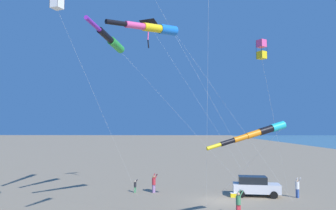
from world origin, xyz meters
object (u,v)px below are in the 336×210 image
(cooler_box, at_px, (234,195))
(kite_windsock_magenta_far_left, at_px, (111,40))
(person_adult_flyer, at_px, (154,182))
(kite_box_yellow_midlevel, at_px, (262,50))
(person_child_green_jacket, at_px, (135,185))
(kite_windsock_black_fish_shape, at_px, (257,133))
(person_child_grey_jacket, at_px, (297,187))
(kite_delta_teal_far_right, at_px, (149,24))
(parked_car, at_px, (255,186))
(person_bystander_far, at_px, (238,202))
(kite_windsock_long_streamer_left, at_px, (153,28))

(cooler_box, height_order, kite_windsock_magenta_far_left, kite_windsock_magenta_far_left)
(person_adult_flyer, bearing_deg, cooler_box, 166.32)
(cooler_box, bearing_deg, kite_box_yellow_midlevel, 97.53)
(cooler_box, distance_m, person_child_green_jacket, 9.67)
(kite_windsock_black_fish_shape, bearing_deg, person_child_grey_jacket, -120.14)
(person_adult_flyer, distance_m, kite_windsock_black_fish_shape, 15.09)
(person_child_green_jacket, bearing_deg, person_child_grey_jacket, 172.95)
(person_adult_flyer, distance_m, kite_delta_teal_far_right, 15.99)
(kite_delta_teal_far_right, bearing_deg, person_adult_flyer, -130.66)
(parked_car, distance_m, person_bystander_far, 7.61)
(person_adult_flyer, height_order, person_bystander_far, person_adult_flyer)
(parked_car, height_order, kite_delta_teal_far_right, kite_delta_teal_far_right)
(cooler_box, distance_m, person_adult_flyer, 7.87)
(person_adult_flyer, bearing_deg, kite_windsock_magenta_far_left, 59.47)
(kite_box_yellow_midlevel, xyz_separation_m, kite_windsock_black_fish_shape, (1.04, 2.70, -6.00))
(person_bystander_far, distance_m, kite_windsock_long_streamer_left, 14.27)
(kite_delta_teal_far_right, bearing_deg, person_child_grey_jacket, 174.79)
(cooler_box, xyz_separation_m, person_child_green_jacket, (9.47, -1.86, 0.49))
(cooler_box, relative_size, person_adult_flyer, 0.34)
(person_child_grey_jacket, distance_m, person_bystander_far, 9.19)
(parked_car, bearing_deg, person_bystander_far, 68.38)
(person_adult_flyer, height_order, kite_box_yellow_midlevel, kite_box_yellow_midlevel)
(parked_car, relative_size, person_child_green_jacket, 3.48)
(cooler_box, xyz_separation_m, person_child_grey_jacket, (-5.84, 0.03, 0.80))
(kite_box_yellow_midlevel, bearing_deg, person_child_grey_jacket, -123.06)
(kite_windsock_long_streamer_left, distance_m, kite_windsock_magenta_far_left, 5.42)
(person_bystander_far, bearing_deg, kite_box_yellow_midlevel, 149.69)
(person_bystander_far, xyz_separation_m, kite_windsock_black_fish_shape, (-0.63, 3.68, 5.08))
(person_child_grey_jacket, bearing_deg, kite_windsock_magenta_far_left, 12.50)
(person_child_grey_jacket, distance_m, kite_box_yellow_midlevel, 14.19)
(kite_box_yellow_midlevel, bearing_deg, parked_car, -97.98)
(kite_windsock_magenta_far_left, bearing_deg, kite_windsock_long_streamer_left, 137.44)
(kite_windsock_black_fish_shape, relative_size, kite_delta_teal_far_right, 0.62)
(person_adult_flyer, height_order, kite_delta_teal_far_right, kite_delta_teal_far_right)
(cooler_box, relative_size, kite_windsock_black_fish_shape, 0.06)
(person_child_grey_jacket, bearing_deg, kite_delta_teal_far_right, -5.21)
(kite_windsock_long_streamer_left, relative_size, kite_delta_teal_far_right, 0.85)
(kite_windsock_magenta_far_left, relative_size, kite_delta_teal_far_right, 0.84)
(parked_car, relative_size, person_adult_flyer, 2.42)
(kite_windsock_black_fish_shape, relative_size, kite_windsock_long_streamer_left, 0.73)
(parked_car, xyz_separation_m, person_child_green_jacket, (11.59, -1.29, -0.25))
(person_child_green_jacket, relative_size, kite_windsock_long_streamer_left, 0.09)
(person_bystander_far, distance_m, kite_windsock_magenta_far_left, 16.72)
(parked_car, xyz_separation_m, person_bystander_far, (2.80, 7.08, 0.05))
(person_adult_flyer, xyz_separation_m, kite_windsock_magenta_far_left, (3.30, 5.59, 12.93))
(person_bystander_far, xyz_separation_m, kite_windsock_long_streamer_left, (6.23, 0.91, 12.81))
(kite_windsock_black_fish_shape, bearing_deg, kite_windsock_long_streamer_left, -22.01)
(cooler_box, height_order, person_child_grey_jacket, person_child_grey_jacket)
(person_bystander_far, xyz_separation_m, kite_windsock_magenta_far_left, (10.22, -2.76, 12.94))
(kite_delta_teal_far_right, bearing_deg, person_bystander_far, 133.87)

